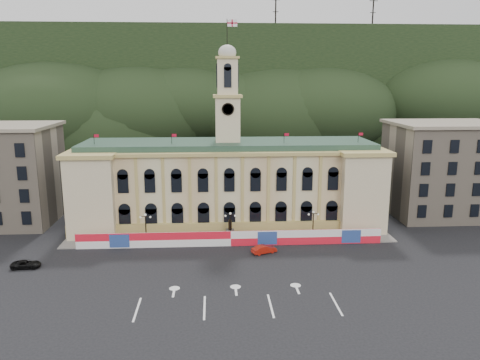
{
  "coord_description": "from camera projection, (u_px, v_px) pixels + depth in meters",
  "views": [
    {
      "loc": [
        -2.76,
        -57.67,
        26.83
      ],
      "look_at": [
        1.68,
        18.0,
        10.41
      ],
      "focal_mm": 35.0,
      "sensor_mm": 36.0,
      "label": 1
    }
  ],
  "objects": [
    {
      "name": "statue",
      "position": [
        230.0,
        233.0,
        79.41
      ],
      "size": [
        1.4,
        1.4,
        3.72
      ],
      "color": "#595651",
      "rests_on": "ground"
    },
    {
      "name": "side_building_right",
      "position": [
        444.0,
        169.0,
        92.77
      ],
      "size": [
        21.0,
        17.0,
        18.6
      ],
      "color": "tan",
      "rests_on": "ground"
    },
    {
      "name": "hill_ridge",
      "position": [
        220.0,
        99.0,
        177.0
      ],
      "size": [
        230.0,
        80.0,
        64.0
      ],
      "color": "black",
      "rests_on": "ground"
    },
    {
      "name": "lamp_center",
      "position": [
        230.0,
        224.0,
        78.04
      ],
      "size": [
        1.96,
        0.44,
        5.15
      ],
      "color": "black",
      "rests_on": "ground"
    },
    {
      "name": "lamp_right",
      "position": [
        313.0,
        223.0,
        78.84
      ],
      "size": [
        1.96,
        0.44,
        5.15
      ],
      "color": "black",
      "rests_on": "ground"
    },
    {
      "name": "black_suv",
      "position": [
        26.0,
        264.0,
        67.65
      ],
      "size": [
        2.47,
        4.39,
        1.15
      ],
      "primitive_type": "imported",
      "rotation": [
        0.0,
        0.0,
        1.64
      ],
      "color": "black",
      "rests_on": "ground"
    },
    {
      "name": "city_hall",
      "position": [
        228.0,
        183.0,
        87.4
      ],
      "size": [
        56.2,
        17.6,
        37.1
      ],
      "color": "beige",
      "rests_on": "ground"
    },
    {
      "name": "red_sedan",
      "position": [
        264.0,
        249.0,
        73.37
      ],
      "size": [
        4.28,
        5.01,
        1.32
      ],
      "primitive_type": "imported",
      "rotation": [
        0.0,
        0.0,
        1.97
      ],
      "color": "#A7170B",
      "rests_on": "ground"
    },
    {
      "name": "hoarding_fence",
      "position": [
        231.0,
        238.0,
        76.54
      ],
      "size": [
        50.0,
        0.44,
        2.5
      ],
      "color": "red",
      "rests_on": "ground"
    },
    {
      "name": "lane_markings",
      "position": [
        237.0,
        303.0,
        57.22
      ],
      "size": [
        26.0,
        10.0,
        0.02
      ],
      "primitive_type": null,
      "color": "white",
      "rests_on": "ground"
    },
    {
      "name": "lamp_left",
      "position": [
        146.0,
        226.0,
        77.24
      ],
      "size": [
        1.96,
        0.44,
        5.15
      ],
      "color": "black",
      "rests_on": "ground"
    },
    {
      "name": "ground",
      "position": [
        235.0,
        285.0,
        62.1
      ],
      "size": [
        260.0,
        260.0,
        0.0
      ],
      "primitive_type": "plane",
      "color": "black",
      "rests_on": "ground"
    },
    {
      "name": "pavement",
      "position": [
        230.0,
        240.0,
        79.4
      ],
      "size": [
        56.0,
        5.5,
        0.16
      ],
      "primitive_type": "cube",
      "color": "slate",
      "rests_on": "ground"
    }
  ]
}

